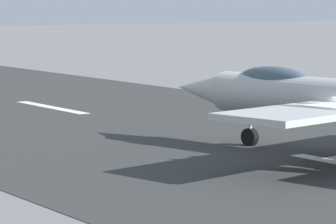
{
  "coord_description": "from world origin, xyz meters",
  "views": [
    {
      "loc": [
        -27.28,
        26.28,
        6.16
      ],
      "look_at": [
        2.41,
        6.59,
        2.2
      ],
      "focal_mm": 107.78,
      "sensor_mm": 36.0,
      "label": 1
    }
  ],
  "objects": [
    {
      "name": "crew_person",
      "position": [
        17.31,
        -12.02,
        0.79
      ],
      "size": [
        0.47,
        0.61,
        1.59
      ],
      "color": "#1E2338",
      "rests_on": "ground"
    }
  ]
}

